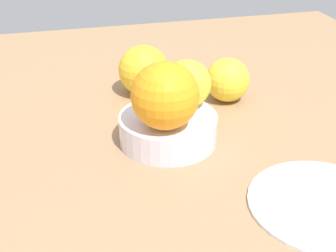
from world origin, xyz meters
TOP-DOWN VIEW (x-y plane):
  - ground_plane at (0.00, 0.00)cm, footprint 110.00×110.00cm
  - fruit_bowl at (0.00, 0.00)cm, footprint 13.32×13.32cm
  - orange_in_bowl_0 at (1.06, 2.66)cm, footprint 8.64×8.64cm
  - orange_in_bowl_1 at (-3.35, -2.44)cm, footprint 6.58×6.58cm
  - orange_loose_0 at (-12.38, -10.24)cm, footprint 6.99×6.99cm
  - orange_loose_1 at (-0.23, -16.06)cm, footprint 8.17×8.17cm
  - side_plate at (-13.30, 18.00)cm, footprint 16.94×16.94cm

SIDE VIEW (x-z plane):
  - ground_plane at x=0.00cm, z-range -2.00..0.00cm
  - side_plate at x=-13.30cm, z-range 0.00..0.80cm
  - fruit_bowl at x=0.00cm, z-range -0.10..3.75cm
  - orange_loose_0 at x=-12.38cm, z-range 0.00..6.99cm
  - orange_loose_1 at x=-0.23cm, z-range 0.00..8.17cm
  - orange_in_bowl_1 at x=-3.35cm, z-range 3.85..10.43cm
  - orange_in_bowl_0 at x=1.06cm, z-range 3.85..12.49cm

